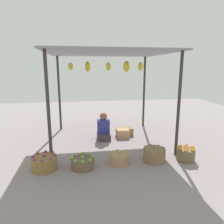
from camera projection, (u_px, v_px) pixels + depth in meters
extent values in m
plane|color=gray|center=(109.00, 140.00, 5.93)|extent=(14.00, 14.00, 0.00)
cylinder|color=#38332D|center=(48.00, 109.00, 4.23)|extent=(0.07, 0.07, 2.39)
cylinder|color=#38332D|center=(179.00, 105.00, 4.67)|extent=(0.07, 0.07, 2.39)
cylinder|color=#38332D|center=(59.00, 94.00, 6.69)|extent=(0.07, 0.07, 2.39)
cylinder|color=#38332D|center=(144.00, 92.00, 7.13)|extent=(0.07, 0.07, 2.39)
cube|color=gray|center=(108.00, 53.00, 5.42)|extent=(3.15, 2.85, 0.04)
ellipsoid|color=gold|center=(70.00, 67.00, 5.49)|extent=(0.13, 0.13, 0.21)
ellipsoid|color=yellow|center=(88.00, 67.00, 5.82)|extent=(0.14, 0.14, 0.30)
ellipsoid|color=gold|center=(108.00, 67.00, 5.33)|extent=(0.13, 0.13, 0.20)
ellipsoid|color=yellow|center=(126.00, 67.00, 5.34)|extent=(0.17, 0.17, 0.28)
ellipsoid|color=yellow|center=(140.00, 67.00, 5.95)|extent=(0.15, 0.15, 0.24)
cube|color=#443944|center=(104.00, 136.00, 5.96)|extent=(0.36, 0.44, 0.18)
cube|color=navy|center=(103.00, 126.00, 5.94)|extent=(0.34, 0.22, 0.40)
sphere|color=#905F3D|center=(103.00, 116.00, 5.88)|extent=(0.21, 0.21, 0.21)
cylinder|color=olive|center=(44.00, 163.00, 4.18)|extent=(0.51, 0.51, 0.28)
sphere|color=#852E68|center=(44.00, 155.00, 4.15)|extent=(0.06, 0.06, 0.06)
sphere|color=#7F3A6E|center=(55.00, 155.00, 4.19)|extent=(0.06, 0.06, 0.06)
sphere|color=#843A6E|center=(53.00, 152.00, 4.32)|extent=(0.06, 0.06, 0.06)
sphere|color=#7F386F|center=(45.00, 152.00, 4.36)|extent=(0.06, 0.06, 0.06)
sphere|color=#753969|center=(37.00, 153.00, 4.28)|extent=(0.06, 0.06, 0.06)
sphere|color=#833576|center=(33.00, 157.00, 4.12)|extent=(0.06, 0.06, 0.06)
sphere|color=#893A6A|center=(34.00, 160.00, 3.98)|extent=(0.06, 0.06, 0.06)
sphere|color=#884073|center=(42.00, 160.00, 3.94)|extent=(0.06, 0.06, 0.06)
sphere|color=#804173|center=(51.00, 159.00, 4.03)|extent=(0.06, 0.06, 0.06)
cylinder|color=brown|center=(83.00, 163.00, 4.26)|extent=(0.49, 0.49, 0.21)
sphere|color=#71B44F|center=(83.00, 157.00, 4.23)|extent=(0.07, 0.07, 0.07)
sphere|color=#62B847|center=(92.00, 157.00, 4.27)|extent=(0.07, 0.07, 0.07)
sphere|color=#6FAA4C|center=(89.00, 154.00, 4.40)|extent=(0.07, 0.07, 0.07)
sphere|color=#6FB241|center=(82.00, 153.00, 4.43)|extent=(0.07, 0.07, 0.07)
sphere|color=#63B74D|center=(76.00, 155.00, 4.35)|extent=(0.07, 0.07, 0.07)
sphere|color=#73B83F|center=(73.00, 158.00, 4.20)|extent=(0.07, 0.07, 0.07)
sphere|color=#6AB746|center=(75.00, 161.00, 4.08)|extent=(0.07, 0.07, 0.07)
sphere|color=#62AB42|center=(83.00, 162.00, 4.04)|extent=(0.07, 0.07, 0.07)
sphere|color=#75B53E|center=(90.00, 160.00, 4.12)|extent=(0.07, 0.07, 0.07)
cylinder|color=#A67C5B|center=(119.00, 159.00, 4.45)|extent=(0.43, 0.43, 0.21)
sphere|color=#89C63A|center=(119.00, 153.00, 4.43)|extent=(0.04, 0.04, 0.04)
sphere|color=#8CCF33|center=(128.00, 153.00, 4.46)|extent=(0.04, 0.04, 0.04)
sphere|color=#8BCC41|center=(124.00, 151.00, 4.58)|extent=(0.04, 0.04, 0.04)
sphere|color=#89C73F|center=(117.00, 150.00, 4.61)|extent=(0.04, 0.04, 0.04)
sphere|color=#8FCC30|center=(112.00, 151.00, 4.54)|extent=(0.04, 0.04, 0.04)
sphere|color=#8CC139|center=(110.00, 154.00, 4.40)|extent=(0.04, 0.04, 0.04)
sphere|color=#8BC938|center=(114.00, 157.00, 4.28)|extent=(0.04, 0.04, 0.04)
sphere|color=#8CC137|center=(121.00, 157.00, 4.25)|extent=(0.04, 0.04, 0.04)
sphere|color=#86CB41|center=(127.00, 156.00, 4.32)|extent=(0.04, 0.04, 0.04)
cylinder|color=#826346|center=(154.00, 155.00, 4.57)|extent=(0.49, 0.49, 0.28)
sphere|color=#359129|center=(154.00, 148.00, 4.54)|extent=(0.04, 0.04, 0.04)
sphere|color=#418627|center=(164.00, 148.00, 4.57)|extent=(0.04, 0.04, 0.04)
sphere|color=#368930|center=(159.00, 145.00, 4.71)|extent=(0.04, 0.04, 0.04)
sphere|color=green|center=(151.00, 145.00, 4.75)|extent=(0.04, 0.04, 0.04)
sphere|color=#39802B|center=(145.00, 146.00, 4.66)|extent=(0.04, 0.04, 0.04)
sphere|color=green|center=(145.00, 149.00, 4.50)|extent=(0.04, 0.04, 0.04)
sphere|color=#3F8C36|center=(150.00, 152.00, 4.36)|extent=(0.04, 0.04, 0.04)
sphere|color=#348434|center=(158.00, 152.00, 4.32)|extent=(0.04, 0.04, 0.04)
sphere|color=#358527|center=(164.00, 151.00, 4.41)|extent=(0.04, 0.04, 0.04)
cylinder|color=brown|center=(186.00, 155.00, 4.59)|extent=(0.40, 0.40, 0.27)
sphere|color=orange|center=(186.00, 148.00, 4.56)|extent=(0.08, 0.08, 0.08)
sphere|color=orange|center=(193.00, 147.00, 4.58)|extent=(0.08, 0.08, 0.08)
sphere|color=orange|center=(186.00, 146.00, 4.70)|extent=(0.08, 0.08, 0.08)
sphere|color=orange|center=(180.00, 146.00, 4.68)|extent=(0.08, 0.08, 0.08)
sphere|color=orange|center=(180.00, 148.00, 4.54)|extent=(0.08, 0.08, 0.08)
sphere|color=orange|center=(186.00, 150.00, 4.42)|extent=(0.08, 0.08, 0.08)
sphere|color=orange|center=(193.00, 150.00, 4.45)|extent=(0.08, 0.08, 0.08)
cube|color=#936D46|center=(126.00, 131.00, 6.33)|extent=(0.37, 0.26, 0.23)
cube|color=tan|center=(122.00, 133.00, 6.17)|extent=(0.36, 0.35, 0.23)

